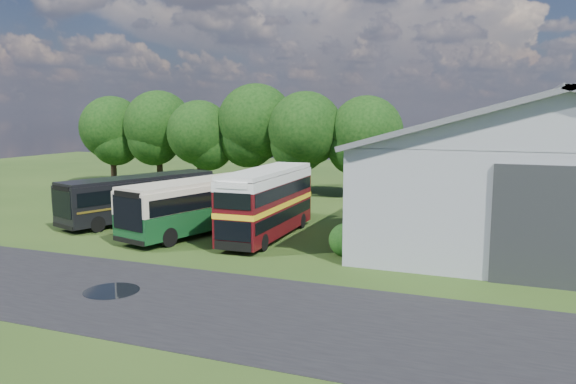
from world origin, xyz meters
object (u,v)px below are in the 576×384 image
at_px(bus_maroon_double, 267,203).
at_px(bus_dark_single, 140,197).
at_px(storage_shed, 546,162).
at_px(bus_green_single, 207,203).

xyz_separation_m(bus_maroon_double, bus_dark_single, (-9.74, 1.44, -0.38)).
relative_size(bus_maroon_double, bus_dark_single, 0.84).
xyz_separation_m(storage_shed, bus_dark_single, (-24.41, -6.27, -2.59)).
relative_size(bus_green_single, bus_maroon_double, 1.29).
bearing_deg(bus_maroon_double, bus_green_single, 176.00).
distance_m(storage_shed, bus_maroon_double, 16.72).
height_order(storage_shed, bus_green_single, storage_shed).
bearing_deg(bus_dark_single, storage_shed, 33.79).
relative_size(storage_shed, bus_maroon_double, 2.70).
bearing_deg(bus_green_single, storage_shed, 36.73).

